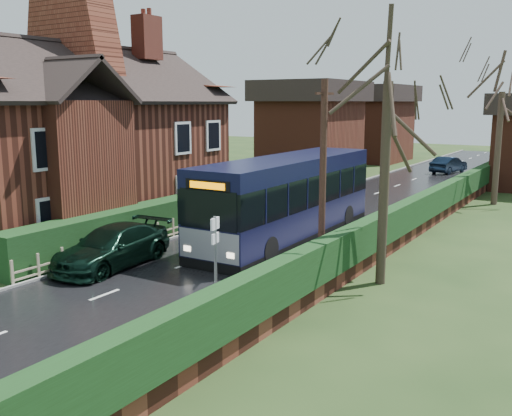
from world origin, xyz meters
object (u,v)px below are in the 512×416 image
Objects in this scene: telegraph_pole at (323,179)px; bus_stop_sign at (215,251)px; car_green at (112,247)px; brick_house at (78,135)px; bus at (288,199)px; car_silver at (113,243)px.

bus_stop_sign is at bearing -84.45° from telegraph_pole.
car_green is at bearing -141.80° from telegraph_pole.
telegraph_pole is at bearing -5.51° from brick_house.
car_green is (-3.33, -7.13, -1.04)m from bus.
telegraph_pole is (0.80, 5.05, 1.49)m from bus_stop_sign.
brick_house is 3.89× the size of car_silver.
telegraph_pole reaches higher than car_silver.
car_silver is at bearing 148.63° from bus_stop_sign.
telegraph_pole reaches higher than bus_stop_sign.
car_silver is at bearing -147.91° from telegraph_pole.
bus_stop_sign reaches higher than car_green.
brick_house is 7.93m from car_silver.
car_green is 0.76× the size of telegraph_pole.
bus is at bearing 97.01° from bus_stop_sign.
car_silver is 0.74× the size of car_green.
bus is 3.16× the size of car_silver.
bus is (9.92, 2.78, -2.59)m from brick_house.
bus_stop_sign is (2.81, -9.14, 0.11)m from bus.
bus reaches higher than bus_stop_sign.
car_green is (0.66, -0.64, 0.10)m from car_silver.
bus is at bearing 15.67° from brick_house.
bus_stop_sign is at bearing -20.76° from car_silver.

